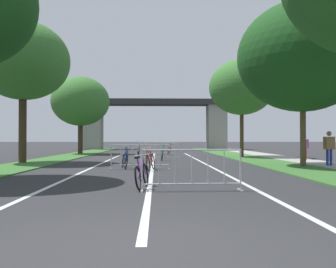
% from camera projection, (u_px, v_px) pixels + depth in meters
% --- Properties ---
extents(ground_plane, '(300.00, 300.00, 0.00)m').
position_uv_depth(ground_plane, '(141.00, 247.00, 4.38)').
color(ground_plane, '#2B2B2D').
extents(grass_verge_left, '(2.51, 48.71, 0.05)m').
position_uv_depth(grass_verge_left, '(60.00, 158.00, 24.10)').
color(grass_verge_left, '#386B2D').
rests_on(grass_verge_left, ground).
extents(grass_verge_right, '(2.51, 48.71, 0.05)m').
position_uv_depth(grass_verge_right, '(246.00, 158.00, 24.50)').
color(grass_verge_right, '#386B2D').
rests_on(grass_verge_right, ground).
extents(sidewalk_path_right, '(2.08, 48.71, 0.08)m').
position_uv_depth(sidewalk_path_right, '(280.00, 158.00, 24.57)').
color(sidewalk_path_right, '#9E9B93').
rests_on(sidewalk_path_right, ground).
extents(lane_stripe_center, '(0.14, 28.18, 0.01)m').
position_uv_depth(lane_stripe_center, '(153.00, 164.00, 18.46)').
color(lane_stripe_center, silver).
rests_on(lane_stripe_center, ground).
extents(lane_stripe_right_lane, '(0.14, 28.18, 0.01)m').
position_uv_depth(lane_stripe_right_lane, '(206.00, 164.00, 18.55)').
color(lane_stripe_right_lane, silver).
rests_on(lane_stripe_right_lane, ground).
extents(lane_stripe_left_lane, '(0.14, 28.18, 0.01)m').
position_uv_depth(lane_stripe_left_lane, '(99.00, 165.00, 18.38)').
color(lane_stripe_left_lane, silver).
rests_on(lane_stripe_left_lane, ground).
extents(overpass_bridge, '(18.19, 3.03, 6.11)m').
position_uv_depth(overpass_bridge, '(155.00, 118.00, 44.66)').
color(overpass_bridge, '#2D2D30').
rests_on(overpass_bridge, ground).
extents(tree_left_maple_mid, '(4.91, 4.91, 7.56)m').
position_uv_depth(tree_left_maple_mid, '(23.00, 61.00, 19.38)').
color(tree_left_maple_mid, '#3D2D1E').
rests_on(tree_left_maple_mid, ground).
extents(tree_left_pine_far, '(4.88, 4.88, 6.56)m').
position_uv_depth(tree_left_pine_far, '(80.00, 101.00, 30.81)').
color(tree_left_pine_far, '#3D2D1E').
rests_on(tree_left_pine_far, ground).
extents(tree_right_oak_near, '(5.97, 5.97, 7.63)m').
position_uv_depth(tree_right_oak_near, '(303.00, 57.00, 16.79)').
color(tree_right_oak_near, brown).
rests_on(tree_right_oak_near, ground).
extents(tree_right_oak_mid, '(4.53, 4.53, 6.82)m').
position_uv_depth(tree_right_oak_mid, '(242.00, 87.00, 25.31)').
color(tree_right_oak_mid, '#4C3823').
rests_on(tree_right_oak_mid, ground).
extents(crowd_barrier_nearest, '(2.56, 0.53, 1.05)m').
position_uv_depth(crowd_barrier_nearest, '(192.00, 170.00, 9.10)').
color(crowd_barrier_nearest, '#ADADB2').
rests_on(crowd_barrier_nearest, ground).
extents(crowd_barrier_second, '(2.55, 0.44, 1.05)m').
position_uv_depth(crowd_barrier_second, '(140.00, 157.00, 15.64)').
color(crowd_barrier_second, '#ADADB2').
rests_on(crowd_barrier_second, ground).
extents(crowd_barrier_third, '(2.56, 0.52, 1.05)m').
position_uv_depth(crowd_barrier_third, '(161.00, 152.00, 22.26)').
color(crowd_barrier_third, '#ADADB2').
rests_on(crowd_barrier_third, ground).
extents(crowd_barrier_fourth, '(2.57, 0.58, 1.05)m').
position_uv_depth(crowd_barrier_fourth, '(161.00, 149.00, 28.85)').
color(crowd_barrier_fourth, '#ADADB2').
rests_on(crowd_barrier_fourth, ground).
extents(bicycle_silver_0, '(0.54, 1.71, 0.91)m').
position_uv_depth(bicycle_silver_0, '(139.00, 151.00, 29.17)').
color(bicycle_silver_0, black).
rests_on(bicycle_silver_0, ground).
extents(bicycle_blue_1, '(0.64, 1.73, 0.93)m').
position_uv_depth(bicycle_blue_1, '(125.00, 160.00, 16.07)').
color(bicycle_blue_1, black).
rests_on(bicycle_blue_1, ground).
extents(bicycle_red_2, '(0.62, 1.71, 0.98)m').
position_uv_depth(bicycle_red_2, '(150.00, 161.00, 15.16)').
color(bicycle_red_2, black).
rests_on(bicycle_red_2, ground).
extents(bicycle_purple_3, '(0.44, 1.64, 0.90)m').
position_uv_depth(bicycle_purple_3, '(142.00, 175.00, 9.65)').
color(bicycle_purple_3, black).
rests_on(bicycle_purple_3, ground).
extents(bicycle_green_4, '(0.45, 1.74, 0.99)m').
position_uv_depth(bicycle_green_4, '(162.00, 154.00, 21.78)').
color(bicycle_green_4, black).
rests_on(bicycle_green_4, ground).
extents(bicycle_orange_5, '(0.55, 1.76, 0.96)m').
position_uv_depth(bicycle_orange_5, '(169.00, 151.00, 28.33)').
color(bicycle_orange_5, black).
rests_on(bicycle_orange_5, ground).
extents(pedestrian_in_red_jacket, '(0.54, 0.33, 1.51)m').
position_uv_depth(pedestrian_in_red_jacket, '(305.00, 145.00, 21.56)').
color(pedestrian_in_red_jacket, '#B21E1E').
rests_on(pedestrian_in_red_jacket, ground).
extents(pedestrian_pushing_bike, '(0.60, 0.34, 1.66)m').
position_uv_depth(pedestrian_pushing_bike, '(329.00, 145.00, 16.77)').
color(pedestrian_pushing_bike, navy).
rests_on(pedestrian_pushing_bike, ground).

